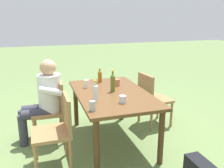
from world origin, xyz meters
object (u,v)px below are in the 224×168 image
object	(u,v)px
bottle_clear	(95,92)
cup_terracotta	(117,82)
chair_far_left	(151,97)
chair_near_left	(53,107)
person_in_white_shirt	(44,97)
bottle_amber	(100,76)
dining_table	(112,99)
bottle_olive	(113,82)
cup_white	(87,84)
chair_near_right	(58,128)
cup_glass	(122,99)
cup_steel	(93,106)

from	to	relation	value
bottle_clear	cup_terracotta	xyz separation A→B (m)	(-0.57, 0.47, -0.07)
chair_far_left	cup_terracotta	distance (m)	0.68
chair_near_left	person_in_white_shirt	bearing A→B (deg)	-90.57
chair_far_left	bottle_amber	distance (m)	0.90
dining_table	bottle_amber	bearing A→B (deg)	-177.91
chair_near_left	person_in_white_shirt	size ratio (longest dim) A/B	0.74
dining_table	chair_far_left	size ratio (longest dim) A/B	1.77
chair_near_left	bottle_olive	xyz separation A→B (m)	(0.30, 0.80, 0.38)
chair_far_left	bottle_olive	bearing A→B (deg)	-68.52
dining_table	cup_white	distance (m)	0.46
chair_near_left	bottle_olive	bearing A→B (deg)	69.19
chair_near_right	bottle_olive	bearing A→B (deg)	115.94
dining_table	person_in_white_shirt	world-z (taller)	person_in_white_shirt
dining_table	cup_glass	size ratio (longest dim) A/B	17.14
cup_white	cup_steel	xyz separation A→B (m)	(0.89, -0.12, -0.00)
chair_near_right	cup_glass	bearing A→B (deg)	84.26
dining_table	person_in_white_shirt	bearing A→B (deg)	-111.41
cup_white	cup_terracotta	distance (m)	0.46
bottle_olive	bottle_amber	bearing A→B (deg)	-175.14
person_in_white_shirt	chair_near_left	bearing A→B (deg)	89.43
cup_glass	cup_steel	bearing A→B (deg)	-71.13
dining_table	bottle_clear	world-z (taller)	bottle_clear
bottle_amber	chair_near_left	bearing A→B (deg)	-73.80
chair_near_right	bottle_clear	bearing A→B (deg)	98.30
chair_near_left	chair_far_left	distance (m)	1.55
dining_table	cup_steel	distance (m)	0.70
dining_table	chair_near_right	bearing A→B (deg)	-65.91
bottle_olive	bottle_clear	distance (m)	0.46
chair_near_right	cup_glass	world-z (taller)	chair_near_right
chair_near_right	cup_white	bearing A→B (deg)	144.00
dining_table	bottle_olive	bearing A→B (deg)	150.40
cup_white	bottle_olive	bearing A→B (deg)	46.59
bottle_olive	cup_white	world-z (taller)	bottle_olive
cup_steel	bottle_amber	bearing A→B (deg)	161.33
chair_near_right	cup_glass	distance (m)	0.83
dining_table	bottle_amber	distance (m)	0.60
chair_far_left	chair_near_right	size ratio (longest dim) A/B	1.00
person_in_white_shirt	cup_steel	bearing A→B (deg)	28.11
bottle_amber	cup_glass	size ratio (longest dim) A/B	2.50
dining_table	chair_near_right	xyz separation A→B (m)	(0.35, -0.78, -0.16)
bottle_olive	bottle_clear	bearing A→B (deg)	-45.40
chair_near_left	bottle_clear	size ratio (longest dim) A/B	3.22
person_in_white_shirt	bottle_clear	world-z (taller)	person_in_white_shirt
dining_table	cup_terracotta	distance (m)	0.37
dining_table	bottle_amber	size ratio (longest dim) A/B	6.84
person_in_white_shirt	cup_glass	size ratio (longest dim) A/B	13.10
dining_table	cup_glass	bearing A→B (deg)	-0.65
chair_near_left	cup_white	distance (m)	0.58
person_in_white_shirt	cup_steel	xyz separation A→B (m)	(0.91, 0.48, 0.14)
chair_near_right	cup_steel	distance (m)	0.53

